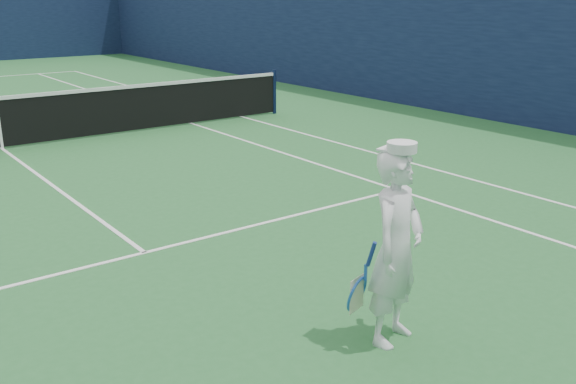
# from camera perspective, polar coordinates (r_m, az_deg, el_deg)

# --- Properties ---
(ground) EXTENTS (80.00, 80.00, 0.00)m
(ground) POSITION_cam_1_polar(r_m,az_deg,el_deg) (13.44, -24.04, 3.50)
(ground) COLOR #26642F
(ground) RESTS_ON ground
(court_markings) EXTENTS (11.03, 23.83, 0.01)m
(court_markings) POSITION_cam_1_polar(r_m,az_deg,el_deg) (13.44, -24.05, 3.52)
(court_markings) COLOR white
(court_markings) RESTS_ON ground
(tennis_player) EXTENTS (0.83, 0.56, 1.73)m
(tennis_player) POSITION_cam_1_polar(r_m,az_deg,el_deg) (5.38, 9.60, -4.88)
(tennis_player) COLOR white
(tennis_player) RESTS_ON ground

